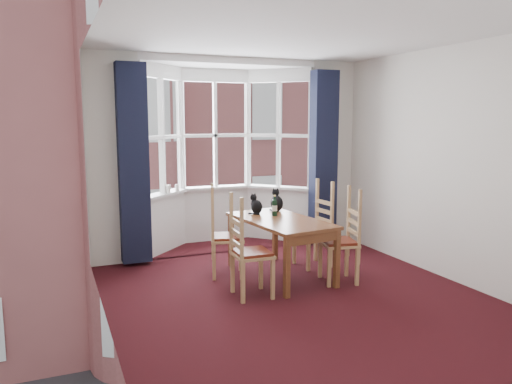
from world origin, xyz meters
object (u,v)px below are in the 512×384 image
dining_table (280,226)px  cat_right (277,202)px  chair_right_near (346,243)px  candle_short (177,188)px  chair_left_near (244,255)px  chair_right_far (318,230)px  wine_bottle (275,207)px  cat_left (256,206)px  candle_tall (168,189)px  chair_left_far (220,238)px

dining_table → cat_right: bearing=69.9°
chair_right_near → dining_table: bearing=143.9°
chair_right_near → candle_short: bearing=124.2°
chair_left_near → chair_right_far: 1.55m
dining_table → wine_bottle: size_ratio=5.85×
chair_right_far → cat_left: (-0.81, 0.19, 0.35)m
chair_right_near → chair_right_far: same height
wine_bottle → chair_right_near: bearing=-47.7°
dining_table → candle_short: bearing=116.3°
chair_right_far → cat_right: 0.67m
dining_table → chair_left_near: bearing=-143.1°
chair_right_near → candle_tall: candle_tall is taller
wine_bottle → chair_left_near: bearing=-133.8°
chair_left_far → cat_right: bearing=13.9°
chair_left_far → chair_right_near: size_ratio=1.00×
chair_left_near → candle_short: 2.30m
chair_left_near → candle_tall: (-0.32, 2.22, 0.45)m
chair_right_far → candle_short: 2.19m
chair_left_far → cat_right: 0.97m
chair_right_near → wine_bottle: wine_bottle is taller
cat_right → wine_bottle: cat_right is taller
chair_right_near → chair_right_far: bearing=87.5°
cat_left → wine_bottle: (0.16, -0.22, 0.01)m
chair_right_far → candle_tall: candle_tall is taller
chair_left_near → chair_right_near: same height
cat_left → candle_tall: size_ratio=2.38×
chair_left_near → wine_bottle: (0.69, 0.72, 0.37)m
dining_table → chair_right_far: (0.68, 0.25, -0.17)m
candle_short → dining_table: bearing=-63.7°
chair_left_near → candle_tall: candle_tall is taller
chair_right_near → candle_short: candle_short is taller
cat_left → chair_left_far: bearing=-167.1°
chair_right_near → wine_bottle: bearing=132.3°
wine_bottle → dining_table: bearing=-95.3°
candle_tall → chair_left_far: bearing=-77.0°
chair_left_far → chair_right_far: same height
chair_left_near → cat_right: (0.87, 1.04, 0.37)m
cat_right → candle_short: (-1.06, 1.21, 0.09)m
candle_tall → cat_left: bearing=-56.0°
cat_left → wine_bottle: bearing=-54.8°
chair_right_far → cat_right: (-0.48, 0.28, 0.37)m
chair_left_far → wine_bottle: bearing=-8.3°
chair_left_near → wine_bottle: 1.07m
cat_left → wine_bottle: size_ratio=1.03×
chair_right_near → candle_tall: size_ratio=8.13×
cat_left → candle_tall: bearing=124.0°
chair_right_near → cat_right: bearing=114.1°
candle_tall → candle_short: 0.14m
chair_right_near → cat_right: size_ratio=2.99×
candle_tall → wine_bottle: bearing=-55.8°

